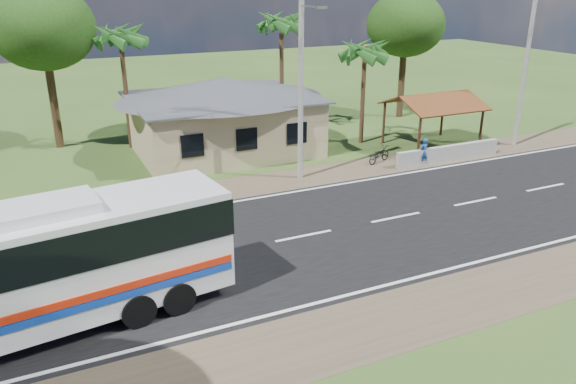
% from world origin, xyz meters
% --- Properties ---
extents(ground, '(120.00, 120.00, 0.00)m').
position_xyz_m(ground, '(0.00, 0.00, 0.00)').
color(ground, '#2B4C1B').
rests_on(ground, ground).
extents(road, '(120.00, 16.00, 0.03)m').
position_xyz_m(road, '(0.00, 0.00, 0.01)').
color(road, black).
rests_on(road, ground).
extents(house, '(12.40, 10.00, 5.00)m').
position_xyz_m(house, '(1.00, 13.00, 2.64)').
color(house, tan).
rests_on(house, ground).
extents(waiting_shed, '(5.20, 4.48, 3.35)m').
position_xyz_m(waiting_shed, '(13.00, 8.50, 2.73)').
color(waiting_shed, '#3C2515').
rests_on(waiting_shed, ground).
extents(concrete_barrier, '(7.00, 0.30, 0.90)m').
position_xyz_m(concrete_barrier, '(12.00, 5.60, 0.45)').
color(concrete_barrier, '#9E9E99').
rests_on(concrete_barrier, ground).
extents(utility_poles, '(32.80, 2.22, 11.00)m').
position_xyz_m(utility_poles, '(2.67, 6.49, 5.77)').
color(utility_poles, '#9E9E99').
rests_on(utility_poles, ground).
extents(palm_near, '(2.80, 2.80, 6.70)m').
position_xyz_m(palm_near, '(9.50, 11.00, 5.71)').
color(palm_near, '#47301E').
rests_on(palm_near, ground).
extents(palm_mid, '(2.80, 2.80, 8.20)m').
position_xyz_m(palm_mid, '(6.00, 15.50, 7.16)').
color(palm_mid, '#47301E').
rests_on(palm_mid, ground).
extents(palm_far, '(2.80, 2.80, 7.70)m').
position_xyz_m(palm_far, '(-4.00, 16.00, 6.68)').
color(palm_far, '#47301E').
rests_on(palm_far, ground).
extents(tree_behind_house, '(6.00, 6.00, 9.61)m').
position_xyz_m(tree_behind_house, '(-8.00, 18.00, 7.12)').
color(tree_behind_house, '#47301E').
rests_on(tree_behind_house, ground).
extents(tree_behind_shed, '(5.60, 5.60, 9.02)m').
position_xyz_m(tree_behind_shed, '(16.00, 16.00, 6.68)').
color(tree_behind_shed, '#47301E').
rests_on(tree_behind_shed, ground).
extents(coach_bus, '(13.10, 4.42, 3.99)m').
position_xyz_m(coach_bus, '(-10.59, -2.75, 2.28)').
color(coach_bus, silver).
rests_on(coach_bus, ground).
extents(motorcycle, '(1.96, 1.30, 0.97)m').
position_xyz_m(motorcycle, '(8.20, 6.97, 0.49)').
color(motorcycle, black).
rests_on(motorcycle, ground).
extents(person, '(0.63, 0.47, 1.56)m').
position_xyz_m(person, '(10.18, 5.53, 0.78)').
color(person, navy).
rests_on(person, ground).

